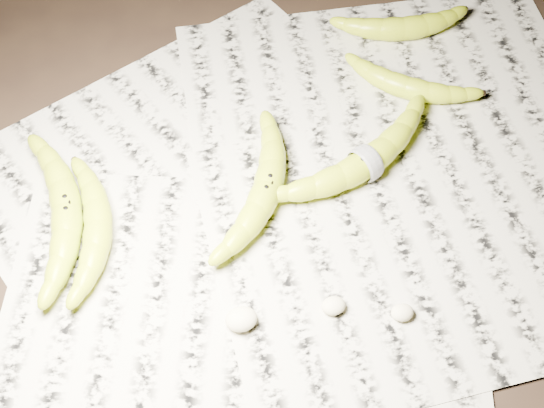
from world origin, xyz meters
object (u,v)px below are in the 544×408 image
object	(u,v)px
banana_taped	(366,162)
banana_upper_b	(403,27)
banana_left_a	(66,209)
banana_center	(267,188)
banana_upper_a	(407,86)
banana_left_b	(97,225)

from	to	relation	value
banana_taped	banana_upper_b	world-z (taller)	banana_taped
banana_left_a	banana_taped	distance (m)	0.38
banana_left_a	banana_center	world-z (taller)	same
banana_upper_a	banana_left_b	bearing A→B (deg)	-127.84
banana_left_b	banana_center	size ratio (longest dim) A/B	0.87
banana_left_b	banana_upper_b	world-z (taller)	same
banana_upper_a	banana_center	bearing A→B (deg)	-115.75
banana_left_b	banana_upper_a	size ratio (longest dim) A/B	1.08
banana_center	banana_left_a	bearing A→B (deg)	112.78
banana_left_a	banana_upper_b	world-z (taller)	banana_left_a
banana_left_b	banana_upper_a	world-z (taller)	banana_left_b
banana_left_b	banana_taped	distance (m)	0.34
banana_left_a	banana_taped	bearing A→B (deg)	-91.49
banana_left_b	banana_taped	world-z (taller)	banana_taped
banana_left_a	banana_center	bearing A→B (deg)	-94.99
banana_upper_a	banana_upper_b	xyz separation A→B (m)	(0.04, 0.11, 0.00)
banana_left_a	banana_upper_a	xyz separation A→B (m)	(0.47, 0.08, -0.00)
banana_center	banana_upper_a	bearing A→B (deg)	-32.64
banana_left_a	banana_taped	xyz separation A→B (m)	(0.37, -0.03, 0.00)
banana_left_a	banana_left_b	size ratio (longest dim) A/B	1.22
banana_left_b	banana_center	distance (m)	0.21
banana_taped	banana_upper_b	size ratio (longest dim) A/B	1.36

